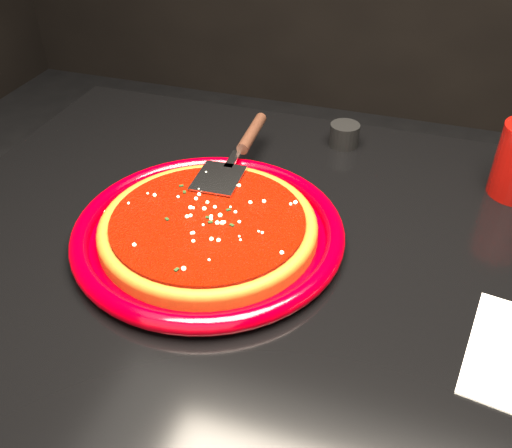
{
  "coord_description": "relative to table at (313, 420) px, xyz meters",
  "views": [
    {
      "loc": [
        0.09,
        -0.59,
        1.25
      ],
      "look_at": [
        -0.11,
        0.02,
        0.77
      ],
      "focal_mm": 40.0,
      "sensor_mm": 36.0,
      "label": 1
    }
  ],
  "objects": [
    {
      "name": "table",
      "position": [
        0.0,
        0.0,
        0.0
      ],
      "size": [
        1.2,
        0.8,
        0.75
      ],
      "primitive_type": "cube",
      "color": "black",
      "rests_on": "floor"
    },
    {
      "name": "parmesan_dusting",
      "position": [
        -0.17,
        -0.01,
        0.41
      ],
      "size": [
        0.26,
        0.26,
        0.01
      ],
      "primitive_type": null,
      "color": "#FCF1C3",
      "rests_on": "plate"
    },
    {
      "name": "ramekin",
      "position": [
        -0.04,
        0.31,
        0.4
      ],
      "size": [
        0.06,
        0.06,
        0.04
      ],
      "primitive_type": "cylinder",
      "rotation": [
        0.0,
        0.0,
        -0.16
      ],
      "color": "black",
      "rests_on": "table"
    },
    {
      "name": "basil_flecks",
      "position": [
        -0.17,
        -0.01,
        0.41
      ],
      "size": [
        0.24,
        0.24,
        0.0
      ],
      "primitive_type": null,
      "color": "black",
      "rests_on": "plate"
    },
    {
      "name": "pizza_sauce",
      "position": [
        -0.17,
        -0.01,
        0.41
      ],
      "size": [
        0.29,
        0.29,
        0.01
      ],
      "primitive_type": "cylinder",
      "rotation": [
        0.0,
        0.0,
        0.06
      ],
      "color": "#700900",
      "rests_on": "plate"
    },
    {
      "name": "pizza_crust_rim",
      "position": [
        -0.17,
        -0.01,
        0.4
      ],
      "size": [
        0.32,
        0.32,
        0.02
      ],
      "primitive_type": "torus",
      "rotation": [
        0.0,
        0.0,
        0.06
      ],
      "color": "#6F330E",
      "rests_on": "plate"
    },
    {
      "name": "pizza_crust",
      "position": [
        -0.17,
        -0.01,
        0.39
      ],
      "size": [
        0.32,
        0.32,
        0.02
      ],
      "primitive_type": "cylinder",
      "rotation": [
        0.0,
        0.0,
        0.06
      ],
      "color": "#6F330E",
      "rests_on": "plate"
    },
    {
      "name": "pizza_server",
      "position": [
        -0.19,
        0.15,
        0.42
      ],
      "size": [
        0.09,
        0.29,
        0.02
      ],
      "primitive_type": null,
      "rotation": [
        0.0,
        0.0,
        0.04
      ],
      "color": "silver",
      "rests_on": "plate"
    },
    {
      "name": "plate",
      "position": [
        -0.17,
        -0.01,
        0.39
      ],
      "size": [
        0.4,
        0.4,
        0.03
      ],
      "primitive_type": "cylinder",
      "rotation": [
        0.0,
        0.0,
        0.06
      ],
      "color": "#820008",
      "rests_on": "table"
    }
  ]
}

